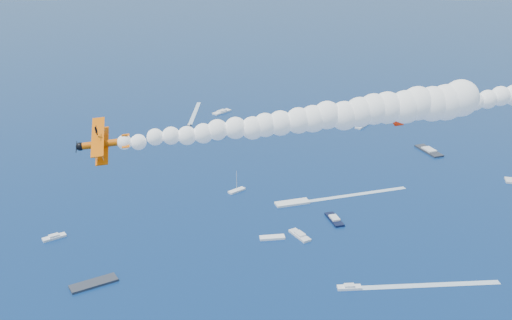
% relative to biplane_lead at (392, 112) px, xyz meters
% --- Properties ---
extents(biplane_lead, '(10.86, 11.44, 7.13)m').
position_rel_biplane_lead_xyz_m(biplane_lead, '(0.00, 0.00, 0.00)').
color(biplane_lead, '#FC2705').
extents(biplane_trail, '(13.08, 13.86, 9.35)m').
position_rel_biplane_lead_xyz_m(biplane_trail, '(-37.96, -32.97, -1.37)').
color(biplane_trail, '#E55C04').
extents(smoke_trail_trail, '(66.07, 62.75, 11.21)m').
position_rel_biplane_lead_xyz_m(smoke_trail_trail, '(-12.14, -14.76, 1.05)').
color(smoke_trail_trail, white).
extents(spectator_boats, '(219.93, 171.22, 0.70)m').
position_rel_biplane_lead_xyz_m(spectator_boats, '(-28.52, 74.19, -58.77)').
color(spectator_boats, black).
rests_on(spectator_boats, ground).
extents(boat_wakes, '(164.30, 130.29, 0.04)m').
position_rel_biplane_lead_xyz_m(boat_wakes, '(-52.80, 89.78, -59.09)').
color(boat_wakes, white).
rests_on(boat_wakes, ground).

